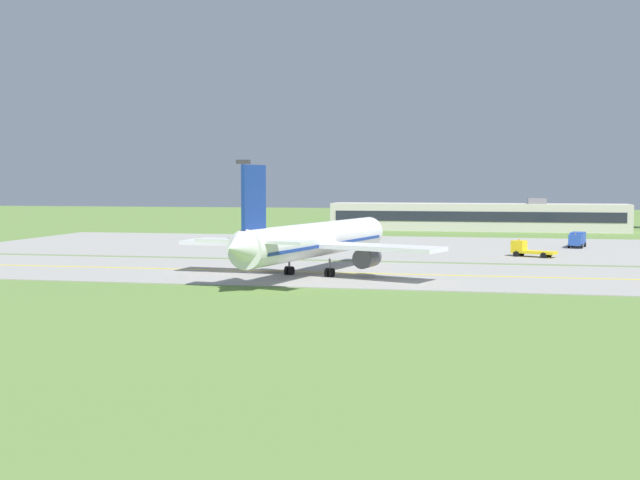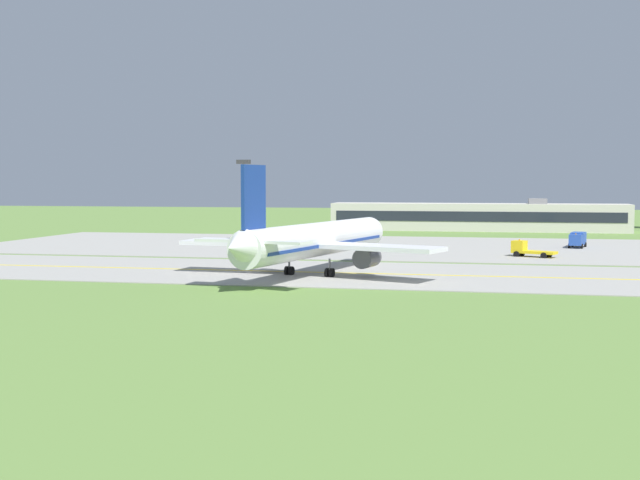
# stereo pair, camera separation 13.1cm
# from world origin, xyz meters

# --- Properties ---
(ground_plane) EXTENTS (500.00, 500.00, 0.00)m
(ground_plane) POSITION_xyz_m (0.00, 0.00, 0.00)
(ground_plane) COLOR olive
(taxiway_strip) EXTENTS (240.00, 28.00, 0.10)m
(taxiway_strip) POSITION_xyz_m (0.00, 0.00, 0.05)
(taxiway_strip) COLOR #9E9B93
(taxiway_strip) RESTS_ON ground
(apron_pad) EXTENTS (140.00, 52.00, 0.10)m
(apron_pad) POSITION_xyz_m (10.00, 42.00, 0.05)
(apron_pad) COLOR #9E9B93
(apron_pad) RESTS_ON ground
(taxiway_centreline) EXTENTS (220.00, 0.60, 0.01)m
(taxiway_centreline) POSITION_xyz_m (0.00, 0.00, 0.11)
(taxiway_centreline) COLOR yellow
(taxiway_centreline) RESTS_ON taxiway_strip
(airplane_lead) EXTENTS (32.11, 39.31, 12.70)m
(airplane_lead) POSITION_xyz_m (7.29, -2.34, 4.13)
(airplane_lead) COLOR white
(airplane_lead) RESTS_ON ground
(service_truck_baggage) EXTENTS (6.68, 4.45, 2.59)m
(service_truck_baggage) POSITION_xyz_m (32.71, 26.93, 1.18)
(service_truck_baggage) COLOR yellow
(service_truck_baggage) RESTS_ON ground
(service_truck_fuel) EXTENTS (3.42, 6.31, 2.60)m
(service_truck_fuel) POSITION_xyz_m (41.57, 46.00, 1.53)
(service_truck_fuel) COLOR #264CA5
(service_truck_fuel) RESTS_ON ground
(terminal_building) EXTENTS (65.86, 9.73, 7.37)m
(terminal_building) POSITION_xyz_m (24.24, 92.84, 3.10)
(terminal_building) COLOR beige
(terminal_building) RESTS_ON ground
(apron_light_mast) EXTENTS (2.40, 0.50, 14.70)m
(apron_light_mast) POSITION_xyz_m (-13.03, 35.12, 9.33)
(apron_light_mast) COLOR gray
(apron_light_mast) RESTS_ON ground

